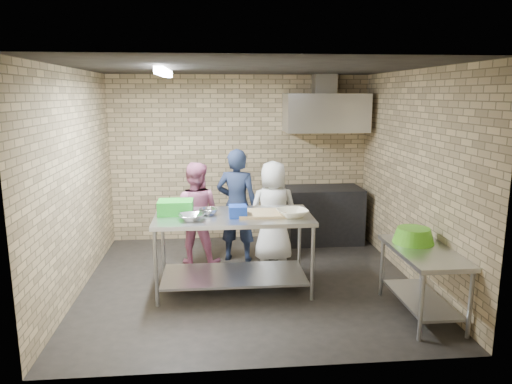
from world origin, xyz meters
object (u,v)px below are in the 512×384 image
green_crate (176,207)px  blue_tub (238,211)px  side_counter (422,282)px  green_basin (413,235)px  woman_pink (195,214)px  bottle_green (350,118)px  woman_white (273,211)px  prep_table (234,252)px  man_navy (237,205)px  stove (324,215)px

green_crate → blue_tub: green_crate is taller
side_counter → green_basin: bearing=94.6°
green_basin → woman_pink: size_ratio=0.31×
bottle_green → woman_white: 2.18m
prep_table → woman_pink: (-0.50, 0.97, 0.26)m
prep_table → man_navy: man_navy is taller
blue_tub → woman_white: bearing=62.6°
woman_pink → side_counter: bearing=154.3°
green_basin → bottle_green: size_ratio=3.07×
man_navy → woman_pink: 0.61m
stove → green_crate: green_crate is taller
stove → blue_tub: (-1.51, -1.94, 0.57)m
stove → man_navy: man_navy is taller
woman_pink → woman_white: woman_white is taller
blue_tub → woman_pink: 1.24m
stove → green_crate: size_ratio=2.84×
green_crate → green_basin: 2.81m
woman_white → stove: bearing=-142.3°
stove → green_basin: 2.57m
green_crate → woman_white: 1.61m
stove → bottle_green: bearing=28.1°
side_counter → green_basin: (-0.02, 0.25, 0.46)m
prep_table → stove: bearing=49.6°
green_crate → blue_tub: size_ratio=2.00×
bottle_green → woman_white: size_ratio=0.10×
stove → woman_pink: size_ratio=0.82×
stove → woman_white: 1.30m
prep_table → green_basin: (1.99, -0.66, 0.36)m
green_crate → woman_pink: 0.93m
green_basin → woman_pink: 2.98m
man_navy → woman_pink: bearing=24.0°
side_counter → woman_white: size_ratio=0.82×
blue_tub → green_basin: size_ratio=0.46×
blue_tub → bottle_green: 3.10m
prep_table → man_navy: bearing=84.6°
green_basin → woman_pink: bearing=146.7°
green_basin → man_navy: (-1.89, 1.73, -0.02)m
bottle_green → man_navy: 2.47m
prep_table → green_crate: green_crate is taller
bottle_green → woman_pink: 3.03m
stove → blue_tub: bearing=-128.0°
blue_tub → woman_pink: (-0.55, 1.07, -0.29)m
blue_tub → man_navy: man_navy is taller
side_counter → woman_pink: size_ratio=0.82×
side_counter → man_navy: 2.79m
blue_tub → stove: bearing=52.0°
green_basin → man_navy: man_navy is taller
side_counter → woman_white: 2.39m
woman_pink → prep_table: bearing=128.2°
bottle_green → green_crate: bearing=-144.2°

